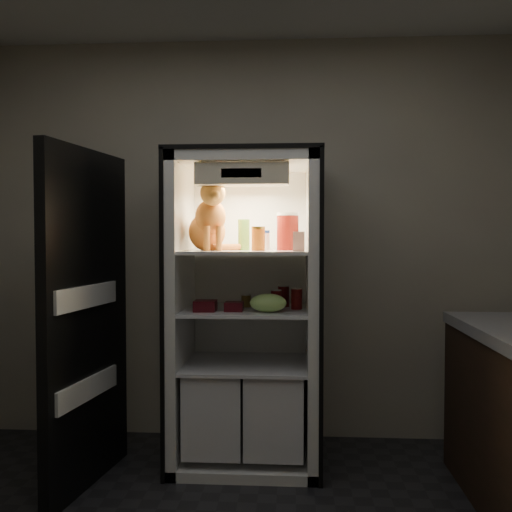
{
  "coord_description": "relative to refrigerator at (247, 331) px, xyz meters",
  "views": [
    {
      "loc": [
        0.28,
        -2.08,
        1.38
      ],
      "look_at": [
        0.06,
        1.32,
        1.26
      ],
      "focal_mm": 40.0,
      "sensor_mm": 36.0,
      "label": 1
    }
  ],
  "objects": [
    {
      "name": "berry_box_right",
      "position": [
        -0.06,
        -0.19,
        0.17
      ],
      "size": [
        0.11,
        0.11,
        0.05
      ],
      "primitive_type": "cube",
      "color": "#530D15",
      "rests_on": "refrigerator"
    },
    {
      "name": "parmesan_shaker",
      "position": [
        -0.02,
        -0.01,
        0.59
      ],
      "size": [
        0.07,
        0.07,
        0.19
      ],
      "color": "#278F30",
      "rests_on": "refrigerator"
    },
    {
      "name": "cream_carton",
      "position": [
        0.31,
        -0.25,
        0.55
      ],
      "size": [
        0.06,
        0.06,
        0.11
      ],
      "primitive_type": "cube",
      "color": "silver",
      "rests_on": "refrigerator"
    },
    {
      "name": "soda_can_c",
      "position": [
        0.18,
        -0.11,
        0.21
      ],
      "size": [
        0.06,
        0.06,
        0.12
      ],
      "color": "black",
      "rests_on": "refrigerator"
    },
    {
      "name": "pepper_jar",
      "position": [
        0.25,
        -0.02,
        0.61
      ],
      "size": [
        0.13,
        0.13,
        0.23
      ],
      "color": "maroon",
      "rests_on": "refrigerator"
    },
    {
      "name": "grape_bag",
      "position": [
        0.14,
        -0.22,
        0.2
      ],
      "size": [
        0.21,
        0.15,
        0.11
      ],
      "primitive_type": "ellipsoid",
      "color": "#93BB57",
      "rests_on": "refrigerator"
    },
    {
      "name": "fridge_door",
      "position": [
        -0.85,
        -0.42,
        0.12
      ],
      "size": [
        0.18,
        0.87,
        1.85
      ],
      "rotation": [
        0.0,
        0.0,
        -0.14
      ],
      "color": "black",
      "rests_on": "floor"
    },
    {
      "name": "refrigerator",
      "position": [
        0.0,
        0.0,
        0.0
      ],
      "size": [
        0.9,
        0.72,
        1.88
      ],
      "color": "white",
      "rests_on": "floor"
    },
    {
      "name": "mayo_tub",
      "position": [
        0.1,
        0.04,
        0.56
      ],
      "size": [
        0.09,
        0.09,
        0.12
      ],
      "color": "white",
      "rests_on": "refrigerator"
    },
    {
      "name": "condiment_jar",
      "position": [
        -0.0,
        0.0,
        0.19
      ],
      "size": [
        0.06,
        0.06,
        0.08
      ],
      "color": "#523E17",
      "rests_on": "refrigerator"
    },
    {
      "name": "soda_can_b",
      "position": [
        0.3,
        -0.08,
        0.21
      ],
      "size": [
        0.07,
        0.07,
        0.13
      ],
      "color": "black",
      "rests_on": "refrigerator"
    },
    {
      "name": "soda_can_a",
      "position": [
        0.22,
        0.05,
        0.21
      ],
      "size": [
        0.07,
        0.07,
        0.13
      ],
      "color": "black",
      "rests_on": "refrigerator"
    },
    {
      "name": "berry_box_left",
      "position": [
        -0.22,
        -0.2,
        0.18
      ],
      "size": [
        0.13,
        0.13,
        0.06
      ],
      "primitive_type": "cube",
      "color": "#530D15",
      "rests_on": "refrigerator"
    },
    {
      "name": "salsa_jar",
      "position": [
        0.08,
        -0.13,
        0.57
      ],
      "size": [
        0.08,
        0.08,
        0.14
      ],
      "color": "maroon",
      "rests_on": "refrigerator"
    },
    {
      "name": "room_shell",
      "position": [
        0.0,
        -1.38,
        0.83
      ],
      "size": [
        3.6,
        3.6,
        3.6
      ],
      "color": "white",
      "rests_on": "floor"
    },
    {
      "name": "tabby_cat",
      "position": [
        -0.22,
        -0.08,
        0.66
      ],
      "size": [
        0.41,
        0.44,
        0.45
      ],
      "rotation": [
        0.0,
        0.0,
        0.33
      ],
      "color": "orange",
      "rests_on": "refrigerator"
    }
  ]
}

